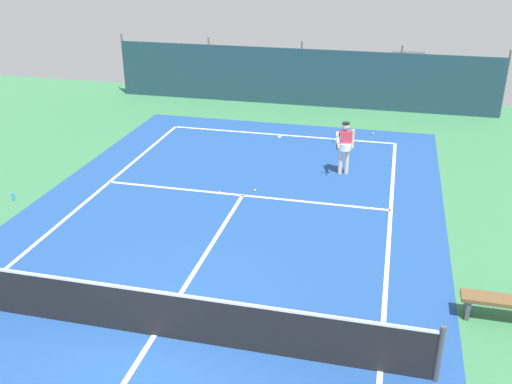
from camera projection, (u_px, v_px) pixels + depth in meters
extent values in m
plane|color=#387A4C|center=(155.00, 335.00, 10.72)|extent=(36.00, 36.00, 0.00)
cube|color=#1E478C|center=(155.00, 335.00, 10.72)|extent=(11.02, 26.60, 0.01)
cube|color=white|center=(281.00, 135.00, 21.27)|extent=(8.22, 0.10, 0.01)
cube|color=white|center=(380.00, 371.00, 9.84)|extent=(0.10, 23.80, 0.01)
cube|color=white|center=(243.00, 195.00, 16.39)|extent=(8.22, 0.10, 0.01)
cube|color=white|center=(155.00, 335.00, 10.72)|extent=(0.10, 12.80, 0.01)
cube|color=white|center=(280.00, 136.00, 21.13)|extent=(0.10, 0.30, 0.01)
cube|color=black|center=(153.00, 314.00, 10.53)|extent=(9.92, 0.03, 0.95)
cube|color=white|center=(151.00, 291.00, 10.32)|extent=(9.92, 0.04, 0.05)
cylinder|color=#47474C|center=(439.00, 354.00, 9.43)|extent=(0.10, 0.10, 1.10)
cube|color=#1E3D4C|center=(301.00, 77.00, 24.47)|extent=(16.22, 0.06, 2.40)
cylinder|color=#595B60|center=(124.00, 64.00, 26.19)|extent=(0.08, 0.08, 2.70)
cylinder|color=#595B60|center=(209.00, 69.00, 25.33)|extent=(0.08, 0.08, 2.70)
cylinder|color=#595B60|center=(301.00, 74.00, 24.46)|extent=(0.08, 0.08, 2.70)
cylinder|color=#595B60|center=(399.00, 79.00, 23.59)|extent=(0.08, 0.08, 2.70)
cylinder|color=#595B60|center=(505.00, 84.00, 22.72)|extent=(0.08, 0.08, 2.70)
cube|color=#234C1E|center=(302.00, 89.00, 25.27)|extent=(14.60, 0.70, 1.10)
cylinder|color=beige|center=(347.00, 161.00, 17.73)|extent=(0.12, 0.12, 0.82)
cylinder|color=beige|center=(340.00, 161.00, 17.73)|extent=(0.12, 0.12, 0.82)
cylinder|color=white|center=(345.00, 146.00, 17.53)|extent=(0.40, 0.40, 0.22)
cube|color=#D1384C|center=(345.00, 140.00, 17.44)|extent=(0.39, 0.27, 0.56)
sphere|color=beige|center=(346.00, 126.00, 17.27)|extent=(0.22, 0.22, 0.22)
cylinder|color=black|center=(346.00, 123.00, 17.23)|extent=(0.23, 0.23, 0.04)
cylinder|color=beige|center=(353.00, 139.00, 17.43)|extent=(0.09, 0.09, 0.58)
cylinder|color=beige|center=(338.00, 140.00, 17.33)|extent=(0.20, 0.53, 0.41)
cylinder|color=black|center=(337.00, 147.00, 17.10)|extent=(0.09, 0.27, 0.13)
torus|color=teal|center=(337.00, 140.00, 17.01)|extent=(0.32, 0.19, 0.29)
sphere|color=#CCDB33|center=(220.00, 192.00, 16.53)|extent=(0.07, 0.07, 0.07)
sphere|color=#CCDB33|center=(255.00, 190.00, 16.65)|extent=(0.07, 0.07, 0.07)
sphere|color=#CCDB33|center=(373.00, 134.00, 21.34)|extent=(0.07, 0.07, 0.07)
cube|color=silver|center=(408.00, 76.00, 26.74)|extent=(2.22, 4.36, 0.80)
cube|color=#2D333D|center=(409.00, 62.00, 26.46)|extent=(1.72, 2.04, 0.56)
cylinder|color=black|center=(431.00, 93.00, 25.62)|extent=(0.28, 0.66, 0.64)
cylinder|color=black|center=(389.00, 91.00, 25.84)|extent=(0.28, 0.66, 0.64)
cylinder|color=black|center=(423.00, 79.00, 27.97)|extent=(0.28, 0.66, 0.64)
cylinder|color=black|center=(385.00, 78.00, 28.19)|extent=(0.28, 0.66, 0.64)
cube|color=brown|center=(505.00, 301.00, 10.96)|extent=(1.60, 0.40, 0.08)
cube|color=#4C4C51|center=(467.00, 306.00, 11.19)|extent=(0.08, 0.36, 0.45)
cylinder|color=#338CD8|center=(13.00, 197.00, 16.04)|extent=(0.08, 0.08, 0.24)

